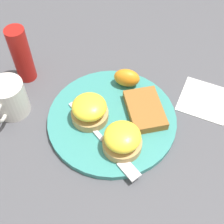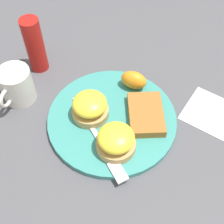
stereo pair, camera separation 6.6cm
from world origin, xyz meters
The scene contains 10 objects.
ground_plane centered at (0.00, 0.00, 0.00)m, with size 1.10×1.10×0.00m, color #4C4C51.
plate centered at (0.00, 0.00, 0.01)m, with size 0.28×0.28×0.01m, color teal.
sandwich_benedict_left centered at (0.01, -0.05, 0.04)m, with size 0.08×0.08×0.06m.
sandwich_benedict_right centered at (0.07, 0.03, 0.04)m, with size 0.08×0.08×0.06m.
hashbrown_patty centered at (-0.03, 0.07, 0.02)m, with size 0.11×0.07×0.02m, color #996129.
orange_wedge centered at (-0.10, 0.02, 0.04)m, with size 0.06×0.04×0.04m, color orange.
fork centered at (0.07, 0.00, 0.02)m, with size 0.16×0.18×0.00m.
cup centered at (0.01, -0.22, 0.04)m, with size 0.10×0.07×0.08m.
napkin centered at (-0.10, 0.20, 0.00)m, with size 0.11×0.11×0.00m, color white.
condiment_bottle centered at (-0.09, -0.23, 0.07)m, with size 0.04×0.04×0.14m, color #B21914.
Camera 2 is at (0.37, 0.14, 0.57)m, focal length 50.00 mm.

